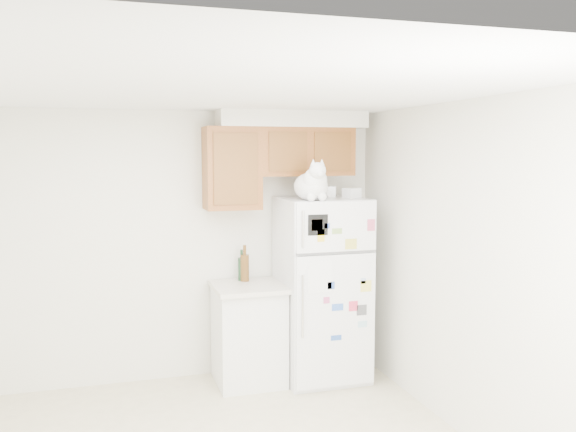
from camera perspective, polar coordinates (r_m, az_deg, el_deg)
name	(u,v)px	position (r m, az deg, el deg)	size (l,w,h in m)	color
room_shell	(225,221)	(3.99, -5.93, -0.47)	(3.84, 4.04, 2.52)	silver
refrigerator	(322,289)	(5.74, 3.20, -6.80)	(0.76, 0.78, 1.70)	white
base_counter	(249,333)	(5.72, -3.71, -10.88)	(0.64, 0.64, 0.92)	white
cat	(313,185)	(5.35, 2.31, 2.96)	(0.36, 0.52, 0.37)	white
storage_box_back	(325,192)	(5.77, 3.51, 2.30)	(0.18, 0.13, 0.10)	white
storage_box_front	(352,193)	(5.68, 5.98, 2.17)	(0.15, 0.11, 0.09)	white
bottle_green	(242,265)	(5.74, -4.36, -4.60)	(0.07, 0.07, 0.29)	#19381E
bottle_amber	(245,263)	(5.70, -4.07, -4.42)	(0.08, 0.08, 0.34)	#593814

